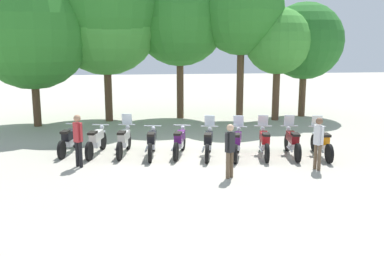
# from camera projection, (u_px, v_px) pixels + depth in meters

# --- Properties ---
(ground_plane) EXTENTS (80.00, 80.00, 0.00)m
(ground_plane) POSITION_uv_depth(u_px,v_px,m) (194.00, 156.00, 15.13)
(ground_plane) COLOR #ADA899
(motorcycle_0) EXTENTS (0.73, 2.17, 0.99)m
(motorcycle_0) POSITION_uv_depth(u_px,v_px,m) (69.00, 139.00, 15.42)
(motorcycle_0) COLOR black
(motorcycle_0) RESTS_ON ground_plane
(motorcycle_1) EXTENTS (0.77, 2.16, 0.99)m
(motorcycle_1) POSITION_uv_depth(u_px,v_px,m) (96.00, 141.00, 15.24)
(motorcycle_1) COLOR black
(motorcycle_1) RESTS_ON ground_plane
(motorcycle_2) EXTENTS (0.72, 2.17, 1.37)m
(motorcycle_2) POSITION_uv_depth(u_px,v_px,m) (124.00, 140.00, 15.27)
(motorcycle_2) COLOR black
(motorcycle_2) RESTS_ON ground_plane
(motorcycle_3) EXTENTS (0.64, 2.19, 0.99)m
(motorcycle_3) POSITION_uv_depth(u_px,v_px,m) (152.00, 142.00, 15.02)
(motorcycle_3) COLOR black
(motorcycle_3) RESTS_ON ground_plane
(motorcycle_4) EXTENTS (0.81, 2.14, 0.99)m
(motorcycle_4) POSITION_uv_depth(u_px,v_px,m) (180.00, 141.00, 15.15)
(motorcycle_4) COLOR black
(motorcycle_4) RESTS_ON ground_plane
(motorcycle_5) EXTENTS (0.77, 2.16, 1.37)m
(motorcycle_5) POSITION_uv_depth(u_px,v_px,m) (208.00, 142.00, 14.95)
(motorcycle_5) COLOR black
(motorcycle_5) RESTS_ON ground_plane
(motorcycle_6) EXTENTS (0.84, 2.13, 1.37)m
(motorcycle_6) POSITION_uv_depth(u_px,v_px,m) (237.00, 142.00, 14.91)
(motorcycle_6) COLOR black
(motorcycle_6) RESTS_ON ground_plane
(motorcycle_7) EXTENTS (0.72, 2.17, 1.37)m
(motorcycle_7) POSITION_uv_depth(u_px,v_px,m) (264.00, 142.00, 15.00)
(motorcycle_7) COLOR black
(motorcycle_7) RESTS_ON ground_plane
(motorcycle_8) EXTENTS (0.65, 2.19, 1.37)m
(motorcycle_8) POSITION_uv_depth(u_px,v_px,m) (292.00, 142.00, 15.02)
(motorcycle_8) COLOR black
(motorcycle_8) RESTS_ON ground_plane
(motorcycle_9) EXTENTS (0.62, 2.19, 1.37)m
(motorcycle_9) POSITION_uv_depth(u_px,v_px,m) (321.00, 142.00, 14.93)
(motorcycle_9) COLOR black
(motorcycle_9) RESTS_ON ground_plane
(person_0) EXTENTS (0.35, 0.33, 1.69)m
(person_0) POSITION_uv_depth(u_px,v_px,m) (78.00, 137.00, 13.61)
(person_0) COLOR black
(person_0) RESTS_ON ground_plane
(person_1) EXTENTS (0.37, 0.31, 1.61)m
(person_1) POSITION_uv_depth(u_px,v_px,m) (230.00, 147.00, 12.50)
(person_1) COLOR brown
(person_1) RESTS_ON ground_plane
(person_2) EXTENTS (0.28, 0.40, 1.65)m
(person_2) POSITION_uv_depth(u_px,v_px,m) (318.00, 140.00, 13.32)
(person_2) COLOR brown
(person_2) RESTS_ON ground_plane
(tree_0) EXTENTS (5.35, 5.35, 7.10)m
(tree_0) POSITION_uv_depth(u_px,v_px,m) (31.00, 31.00, 19.70)
(tree_0) COLOR brown
(tree_0) RESTS_ON ground_plane
(tree_1) EXTENTS (5.26, 5.26, 7.55)m
(tree_1) POSITION_uv_depth(u_px,v_px,m) (105.00, 21.00, 21.11)
(tree_1) COLOR brown
(tree_1) RESTS_ON ground_plane
(tree_2) EXTENTS (5.42, 5.42, 8.36)m
(tree_2) POSITION_uv_depth(u_px,v_px,m) (105.00, 6.00, 20.82)
(tree_2) COLOR brown
(tree_2) RESTS_ON ground_plane
(tree_3) EXTENTS (4.71, 4.71, 7.41)m
(tree_3) POSITION_uv_depth(u_px,v_px,m) (180.00, 20.00, 21.81)
(tree_3) COLOR brown
(tree_3) RESTS_ON ground_plane
(tree_4) EXTENTS (4.25, 4.25, 7.52)m
(tree_4) POSITION_uv_depth(u_px,v_px,m) (242.00, 12.00, 21.29)
(tree_4) COLOR brown
(tree_4) RESTS_ON ground_plane
(tree_5) EXTENTS (3.30, 3.30, 5.63)m
(tree_5) POSITION_uv_depth(u_px,v_px,m) (278.00, 41.00, 21.44)
(tree_5) COLOR brown
(tree_5) RESTS_ON ground_plane
(tree_6) EXTENTS (4.00, 4.00, 5.99)m
(tree_6) POSITION_uv_depth(u_px,v_px,m) (305.00, 41.00, 22.60)
(tree_6) COLOR brown
(tree_6) RESTS_ON ground_plane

